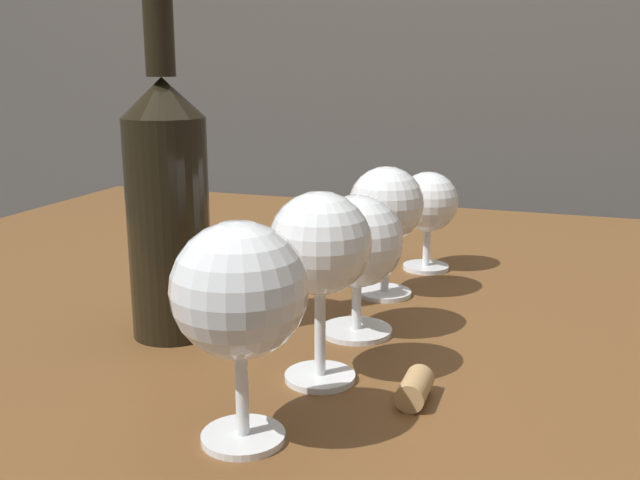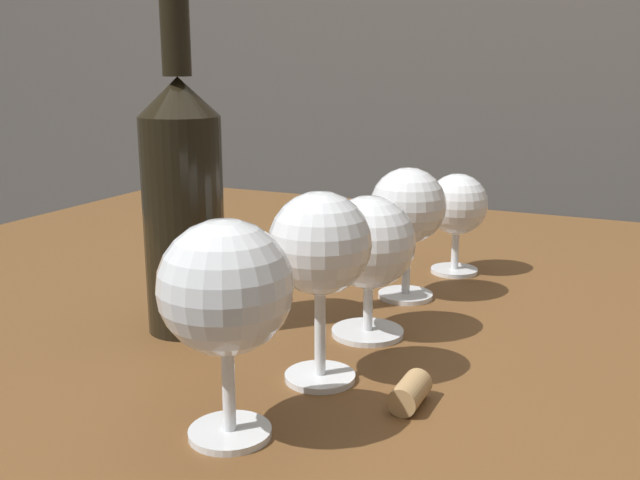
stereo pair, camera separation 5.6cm
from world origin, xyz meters
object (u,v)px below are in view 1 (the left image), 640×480
at_px(wine_glass_white, 320,248).
at_px(wine_bottle, 167,201).
at_px(cork, 415,388).
at_px(wine_glass_merlot, 428,204).
at_px(wine_glass_rose, 386,207).
at_px(wine_glass_empty, 239,294).
at_px(wine_glass_pinot, 357,245).

relative_size(wine_glass_white, wine_bottle, 0.46).
relative_size(wine_bottle, cork, 7.93).
relative_size(wine_glass_white, wine_glass_merlot, 1.27).
bearing_deg(wine_bottle, cork, -15.42).
bearing_deg(wine_glass_rose, wine_glass_empty, -92.23).
bearing_deg(wine_glass_rose, wine_glass_merlot, 78.82).
xyz_separation_m(wine_glass_pinot, cork, (0.08, -0.12, -0.07)).
bearing_deg(wine_glass_rose, cork, -70.84).
bearing_deg(wine_bottle, wine_glass_rose, 47.88).
height_order(wine_glass_rose, wine_glass_merlot, wine_glass_rose).
height_order(wine_glass_white, wine_glass_pinot, wine_glass_white).
distance_m(wine_glass_rose, wine_glass_merlot, 0.12).
relative_size(wine_glass_white, cork, 3.66).
distance_m(wine_bottle, cork, 0.28).
xyz_separation_m(wine_glass_pinot, wine_bottle, (-0.16, -0.06, 0.04)).
height_order(wine_glass_white, wine_bottle, wine_bottle).
bearing_deg(wine_glass_pinot, wine_bottle, -161.13).
bearing_deg(wine_glass_merlot, wine_glass_white, -93.06).
bearing_deg(cork, wine_glass_empty, -136.10).
distance_m(wine_glass_pinot, wine_bottle, 0.18).
height_order(wine_glass_empty, wine_glass_merlot, wine_glass_empty).
height_order(wine_glass_rose, cork, wine_glass_rose).
bearing_deg(wine_glass_white, wine_glass_rose, 91.13).
height_order(wine_glass_merlot, cork, wine_glass_merlot).
bearing_deg(wine_glass_empty, wine_glass_rose, 87.77).
xyz_separation_m(wine_glass_white, wine_glass_rose, (-0.00, 0.23, -0.01)).
relative_size(wine_glass_rose, cork, 3.38).
relative_size(wine_glass_empty, wine_glass_rose, 1.07).
relative_size(wine_glass_empty, wine_bottle, 0.46).
height_order(wine_glass_rose, wine_bottle, wine_bottle).
height_order(wine_glass_white, wine_glass_merlot, wine_glass_white).
height_order(wine_glass_pinot, wine_glass_rose, wine_glass_rose).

